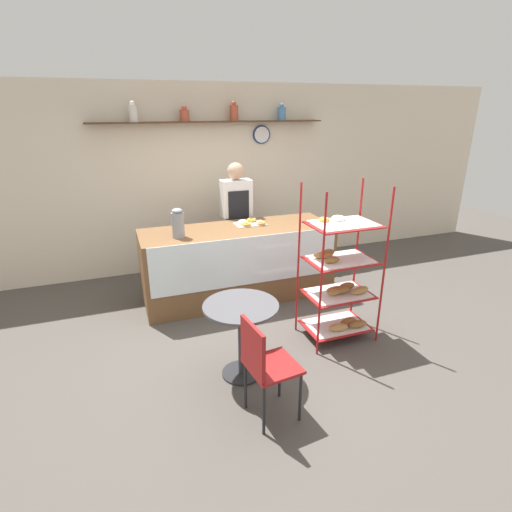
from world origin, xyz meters
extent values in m
plane|color=#4C4742|center=(0.00, 0.00, 0.00)|extent=(14.00, 14.00, 0.00)
cube|color=beige|center=(0.00, 2.32, 1.35)|extent=(10.00, 0.06, 2.70)
cube|color=#4C331E|center=(0.00, 2.17, 2.17)|extent=(3.33, 0.24, 0.02)
cylinder|color=silver|center=(-1.04, 2.17, 2.28)|extent=(0.12, 0.12, 0.21)
sphere|color=silver|center=(-1.04, 2.17, 2.41)|extent=(0.07, 0.07, 0.07)
cylinder|color=#B24C33|center=(-0.37, 2.17, 2.25)|extent=(0.13, 0.13, 0.15)
sphere|color=#B24C33|center=(-0.37, 2.17, 2.35)|extent=(0.07, 0.07, 0.07)
cylinder|color=#B24C33|center=(0.33, 2.17, 2.28)|extent=(0.12, 0.12, 0.21)
sphere|color=#B24C33|center=(0.33, 2.17, 2.41)|extent=(0.07, 0.07, 0.07)
cylinder|color=#4C7FB2|center=(1.07, 2.17, 2.27)|extent=(0.12, 0.12, 0.18)
sphere|color=#4C7FB2|center=(1.07, 2.17, 2.38)|extent=(0.07, 0.07, 0.07)
cylinder|color=navy|center=(0.79, 2.27, 1.97)|extent=(0.27, 0.03, 0.27)
cylinder|color=white|center=(0.79, 2.25, 1.97)|extent=(0.23, 0.00, 0.23)
cube|color=brown|center=(0.00, 1.03, 0.47)|extent=(2.42, 0.79, 0.94)
cube|color=silver|center=(0.00, 0.63, 0.64)|extent=(2.32, 0.01, 0.60)
cylinder|color=#A51919|center=(0.34, -0.53, 0.83)|extent=(0.02, 0.02, 1.67)
cylinder|color=#A51919|center=(1.05, -0.53, 0.83)|extent=(0.02, 0.02, 1.67)
cylinder|color=#A51919|center=(0.34, -0.03, 0.83)|extent=(0.02, 0.02, 1.67)
cylinder|color=#A51919|center=(1.05, -0.03, 0.83)|extent=(0.02, 0.02, 1.67)
cube|color=#A51919|center=(0.69, -0.28, 0.12)|extent=(0.69, 0.48, 0.01)
cube|color=white|center=(0.69, -0.28, 0.13)|extent=(0.61, 0.42, 0.01)
ellipsoid|color=tan|center=(0.64, -0.41, 0.18)|extent=(0.23, 0.12, 0.09)
ellipsoid|color=olive|center=(0.82, -0.33, 0.18)|extent=(0.22, 0.12, 0.08)
ellipsoid|color=olive|center=(0.88, -0.41, 0.18)|extent=(0.21, 0.10, 0.08)
cube|color=#A51919|center=(0.69, -0.28, 0.50)|extent=(0.69, 0.48, 0.01)
cube|color=white|center=(0.69, -0.28, 0.51)|extent=(0.61, 0.42, 0.01)
ellipsoid|color=olive|center=(0.70, -0.31, 0.56)|extent=(0.23, 0.12, 0.08)
ellipsoid|color=#B27F47|center=(0.63, -0.31, 0.55)|extent=(0.17, 0.12, 0.07)
ellipsoid|color=#B27F47|center=(0.89, -0.39, 0.56)|extent=(0.23, 0.12, 0.08)
ellipsoid|color=#B27F47|center=(0.66, -0.28, 0.56)|extent=(0.22, 0.09, 0.08)
ellipsoid|color=olive|center=(0.83, -0.24, 0.56)|extent=(0.19, 0.10, 0.07)
cube|color=#A51919|center=(0.69, -0.28, 0.88)|extent=(0.69, 0.48, 0.01)
cube|color=white|center=(0.69, -0.28, 0.90)|extent=(0.61, 0.42, 0.01)
ellipsoid|color=#B27F47|center=(0.53, -0.20, 0.94)|extent=(0.22, 0.14, 0.07)
ellipsoid|color=olive|center=(0.58, -0.19, 0.95)|extent=(0.23, 0.13, 0.09)
ellipsoid|color=olive|center=(0.55, -0.35, 0.93)|extent=(0.17, 0.09, 0.06)
cube|color=#A51919|center=(0.69, -0.28, 1.27)|extent=(0.69, 0.48, 0.01)
cube|color=white|center=(0.69, -0.28, 1.28)|extent=(0.61, 0.42, 0.01)
torus|color=silver|center=(0.70, -0.17, 1.30)|extent=(0.14, 0.14, 0.04)
torus|color=gold|center=(0.54, -0.16, 1.30)|extent=(0.11, 0.11, 0.04)
cube|color=#282833|center=(0.16, 1.60, 0.47)|extent=(0.25, 0.19, 0.94)
cube|color=silver|center=(0.16, 1.60, 1.19)|extent=(0.41, 0.22, 0.50)
cube|color=black|center=(0.16, 1.48, 1.10)|extent=(0.29, 0.01, 0.42)
sphere|color=tan|center=(0.16, 1.60, 1.56)|extent=(0.23, 0.23, 0.23)
cylinder|color=#262628|center=(-0.48, -0.57, 0.01)|extent=(0.37, 0.37, 0.02)
cylinder|color=#333338|center=(-0.48, -0.57, 0.36)|extent=(0.06, 0.06, 0.68)
cylinder|color=#4C4C51|center=(-0.48, -0.57, 0.72)|extent=(0.68, 0.68, 0.02)
cylinder|color=black|center=(-0.24, -1.29, 0.23)|extent=(0.02, 0.02, 0.45)
cylinder|color=black|center=(-0.27, -0.97, 0.23)|extent=(0.02, 0.02, 0.45)
cylinder|color=black|center=(-0.56, -1.33, 0.23)|extent=(0.02, 0.02, 0.45)
cylinder|color=black|center=(-0.59, -1.01, 0.23)|extent=(0.02, 0.02, 0.45)
cube|color=maroon|center=(-0.42, -1.15, 0.47)|extent=(0.42, 0.42, 0.03)
cube|color=maroon|center=(-0.59, -1.17, 0.68)|extent=(0.07, 0.36, 0.40)
cylinder|color=gray|center=(-0.76, 0.90, 1.09)|extent=(0.14, 0.14, 0.29)
ellipsoid|color=gray|center=(-0.76, 0.90, 1.26)|extent=(0.12, 0.12, 0.06)
cube|color=silver|center=(0.20, 1.13, 0.95)|extent=(0.39, 0.26, 0.01)
torus|color=gold|center=(0.12, 1.05, 0.97)|extent=(0.12, 0.12, 0.04)
torus|color=silver|center=(0.10, 1.16, 0.97)|extent=(0.11, 0.11, 0.04)
torus|color=silver|center=(0.12, 1.17, 0.97)|extent=(0.13, 0.13, 0.04)
torus|color=gold|center=(0.25, 1.22, 0.97)|extent=(0.12, 0.12, 0.04)
torus|color=tan|center=(0.32, 1.05, 0.97)|extent=(0.12, 0.12, 0.03)
camera|label=1|loc=(-1.44, -3.56, 2.37)|focal=28.00mm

